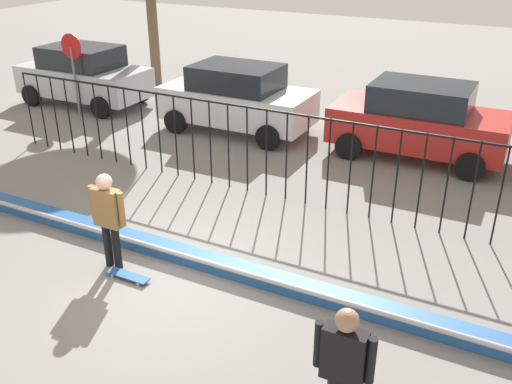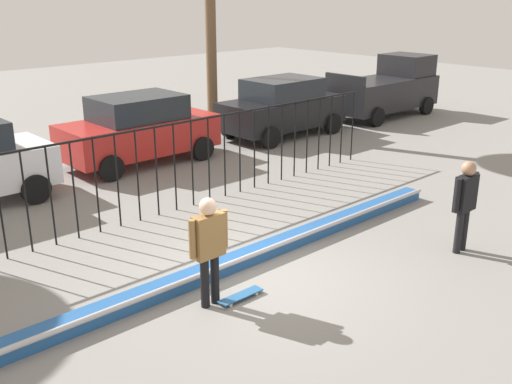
# 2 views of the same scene
# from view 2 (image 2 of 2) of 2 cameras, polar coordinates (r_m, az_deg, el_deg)

# --- Properties ---
(ground_plane) EXTENTS (60.00, 60.00, 0.00)m
(ground_plane) POSITION_cam_2_polar(r_m,az_deg,el_deg) (10.16, -0.23, -8.25)
(ground_plane) COLOR gray
(bowl_coping_ledge) EXTENTS (11.00, 0.41, 0.27)m
(bowl_coping_ledge) POSITION_cam_2_polar(r_m,az_deg,el_deg) (10.44, -2.09, -6.73)
(bowl_coping_ledge) COLOR #235699
(bowl_coping_ledge) RESTS_ON ground
(perimeter_fence) EXTENTS (14.04, 0.04, 1.96)m
(perimeter_fence) POSITION_cam_2_polar(r_m,az_deg,el_deg) (12.42, -11.39, 2.44)
(perimeter_fence) COLOR black
(perimeter_fence) RESTS_ON ground
(skateboarder) EXTENTS (0.71, 0.27, 1.75)m
(skateboarder) POSITION_cam_2_polar(r_m,az_deg,el_deg) (8.93, -4.56, -4.82)
(skateboarder) COLOR black
(skateboarder) RESTS_ON ground
(skateboard) EXTENTS (0.80, 0.20, 0.07)m
(skateboard) POSITION_cam_2_polar(r_m,az_deg,el_deg) (9.49, -1.49, -9.94)
(skateboard) COLOR #26598C
(skateboard) RESTS_ON ground
(camera_operator) EXTENTS (0.70, 0.26, 1.74)m
(camera_operator) POSITION_cam_2_polar(r_m,az_deg,el_deg) (11.39, 19.48, -0.57)
(camera_operator) COLOR black
(camera_operator) RESTS_ON ground
(parked_car_red) EXTENTS (4.30, 2.12, 1.90)m
(parked_car_red) POSITION_cam_2_polar(r_m,az_deg,el_deg) (16.82, -11.20, 5.98)
(parked_car_red) COLOR #B2231E
(parked_car_red) RESTS_ON ground
(parked_car_black) EXTENTS (4.30, 2.12, 1.90)m
(parked_car_black) POSITION_cam_2_polar(r_m,az_deg,el_deg) (19.72, 2.55, 8.19)
(parked_car_black) COLOR black
(parked_car_black) RESTS_ON ground
(pickup_truck) EXTENTS (4.70, 2.12, 2.24)m
(pickup_truck) POSITION_cam_2_polar(r_m,az_deg,el_deg) (23.52, 12.46, 9.68)
(pickup_truck) COLOR black
(pickup_truck) RESTS_ON ground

